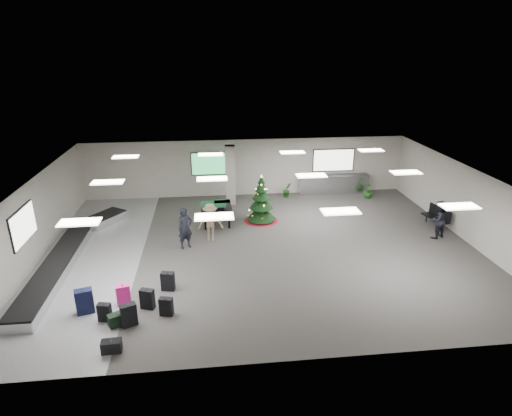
{
  "coord_description": "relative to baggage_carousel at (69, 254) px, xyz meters",
  "views": [
    {
      "loc": [
        -2.08,
        -16.25,
        8.08
      ],
      "look_at": [
        -0.14,
        1.0,
        1.44
      ],
      "focal_mm": 30.0,
      "sensor_mm": 36.0,
      "label": 1
    }
  ],
  "objects": [
    {
      "name": "traveler_b",
      "position": [
        5.7,
        1.07,
        0.65
      ],
      "size": [
        1.13,
        0.67,
        1.72
      ],
      "primitive_type": "imported",
      "rotation": [
        0.0,
        0.0,
        0.03
      ],
      "color": "#7D684D",
      "rests_on": "ground"
    },
    {
      "name": "traveler_a",
      "position": [
        4.64,
        0.48,
        0.68
      ],
      "size": [
        0.78,
        0.69,
        1.79
      ],
      "primitive_type": "imported",
      "rotation": [
        0.0,
        0.0,
        0.5
      ],
      "color": "black",
      "rests_on": "ground"
    },
    {
      "name": "ground",
      "position": [
        7.84,
        0.08,
        -0.21
      ],
      "size": [
        18.0,
        18.0,
        0.0
      ],
      "primitive_type": "plane",
      "color": "#3D3A38",
      "rests_on": "ground"
    },
    {
      "name": "suitcase_5",
      "position": [
        2.34,
        -4.46,
        0.09
      ],
      "size": [
        0.44,
        0.3,
        0.62
      ],
      "rotation": [
        0.0,
        0.0,
        -0.2
      ],
      "color": "black",
      "rests_on": "ground"
    },
    {
      "name": "black_duffel",
      "position": [
        2.83,
        -5.97,
        -0.03
      ],
      "size": [
        0.56,
        0.33,
        0.38
      ],
      "rotation": [
        0.0,
        0.0,
        0.05
      ],
      "color": "black",
      "rests_on": "ground"
    },
    {
      "name": "traveler_bench",
      "position": [
        15.67,
        0.26,
        0.66
      ],
      "size": [
        1.03,
        0.94,
        1.74
      ],
      "primitive_type": "imported",
      "rotation": [
        0.0,
        0.0,
        3.54
      ],
      "color": "black",
      "rests_on": "ground"
    },
    {
      "name": "bench",
      "position": [
        16.38,
        1.47,
        0.32
      ],
      "size": [
        0.76,
        1.54,
        0.94
      ],
      "rotation": [
        0.0,
        0.0,
        0.18
      ],
      "color": "black",
      "rests_on": "ground"
    },
    {
      "name": "potted_plant_left",
      "position": [
        10.06,
        6.38,
        0.22
      ],
      "size": [
        0.57,
        0.52,
        0.86
      ],
      "primitive_type": "imported",
      "rotation": [
        0.0,
        0.0,
        0.36
      ],
      "color": "#153E13",
      "rests_on": "ground"
    },
    {
      "name": "baggage_carousel",
      "position": [
        0.0,
        0.0,
        0.0
      ],
      "size": [
        2.28,
        9.71,
        0.43
      ],
      "color": "silver",
      "rests_on": "ground"
    },
    {
      "name": "potted_plant_right",
      "position": [
        14.57,
        5.75,
        0.23
      ],
      "size": [
        0.66,
        0.66,
        0.88
      ],
      "primitive_type": "imported",
      "rotation": [
        0.0,
        0.0,
        2.0
      ],
      "color": "#153E13",
      "rests_on": "ground"
    },
    {
      "name": "navy_suitcase",
      "position": [
        1.62,
        -3.95,
        0.21
      ],
      "size": [
        0.61,
        0.46,
        0.86
      ],
      "rotation": [
        0.0,
        0.0,
        0.29
      ],
      "color": "black",
      "rests_on": "ground"
    },
    {
      "name": "suitcase_3",
      "position": [
        4.15,
        -2.85,
        0.13
      ],
      "size": [
        0.5,
        0.34,
        0.7
      ],
      "rotation": [
        0.0,
        0.0,
        -0.21
      ],
      "color": "black",
      "rests_on": "ground"
    },
    {
      "name": "suitcase_1",
      "position": [
        3.57,
        -3.91,
        0.13
      ],
      "size": [
        0.5,
        0.37,
        0.71
      ],
      "rotation": [
        0.0,
        0.0,
        -0.34
      ],
      "color": "black",
      "rests_on": "ground"
    },
    {
      "name": "christmas_tree",
      "position": [
        8.19,
        3.1,
        0.6
      ],
      "size": [
        1.66,
        1.66,
        2.37
      ],
      "color": "#69090C",
      "rests_on": "ground"
    },
    {
      "name": "pink_suitcase",
      "position": [
        2.76,
        -3.58,
        0.14
      ],
      "size": [
        0.5,
        0.36,
        0.72
      ],
      "rotation": [
        0.0,
        0.0,
        0.24
      ],
      "color": "#F51F8F",
      "rests_on": "ground"
    },
    {
      "name": "suitcase_0",
      "position": [
        3.13,
        -4.77,
        0.15
      ],
      "size": [
        0.53,
        0.43,
        0.75
      ],
      "rotation": [
        0.0,
        0.0,
        0.41
      ],
      "color": "black",
      "rests_on": "ground"
    },
    {
      "name": "grand_piano",
      "position": [
        6.01,
        2.91,
        0.54
      ],
      "size": [
        1.49,
        1.87,
        1.05
      ],
      "rotation": [
        0.0,
        0.0,
        0.03
      ],
      "color": "black",
      "rests_on": "ground"
    },
    {
      "name": "room_envelope",
      "position": [
        7.46,
        0.75,
        2.12
      ],
      "size": [
        18.02,
        14.02,
        3.21
      ],
      "color": "#9F9A92",
      "rests_on": "ground"
    },
    {
      "name": "suitcase_7",
      "position": [
        4.22,
        -4.36,
        0.09
      ],
      "size": [
        0.46,
        0.31,
        0.63
      ],
      "rotation": [
        0.0,
        0.0,
        -0.24
      ],
      "color": "black",
      "rests_on": "ground"
    },
    {
      "name": "service_counter",
      "position": [
        12.84,
        6.73,
        0.33
      ],
      "size": [
        4.05,
        0.65,
        1.08
      ],
      "color": "silver",
      "rests_on": "ground"
    },
    {
      "name": "green_duffel",
      "position": [
        2.78,
        -4.71,
        -0.02
      ],
      "size": [
        0.66,
        0.54,
        0.41
      ],
      "rotation": [
        0.0,
        0.0,
        0.49
      ],
      "color": "black",
      "rests_on": "ground"
    }
  ]
}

